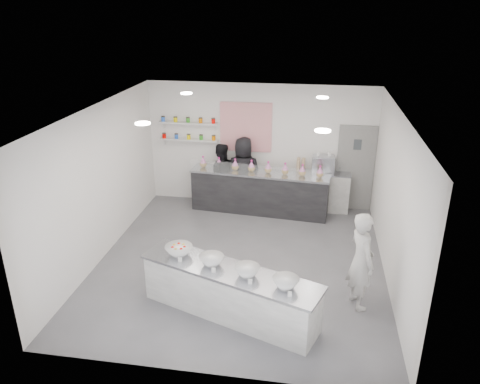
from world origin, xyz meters
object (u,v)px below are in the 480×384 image
espresso_ledge (322,191)px  espresso_machine (323,165)px  back_bar (259,192)px  staff_right (243,173)px  prep_counter (229,292)px  staff_left (221,175)px  woman_prep (361,261)px

espresso_ledge → espresso_machine: (-0.01, 0.00, 0.69)m
back_bar → staff_right: 0.62m
prep_counter → espresso_ledge: (1.47, 4.42, 0.07)m
back_bar → espresso_machine: bearing=19.2°
prep_counter → staff_left: (-1.00, 4.30, 0.39)m
prep_counter → woman_prep: 2.21m
back_bar → staff_left: bearing=171.2°
espresso_ledge → back_bar: bearing=-166.2°
staff_left → woman_prep: bearing=117.6°
prep_counter → espresso_ledge: espresso_ledge is taller
espresso_ledge → staff_right: bearing=-176.6°
espresso_machine → woman_prep: size_ratio=0.31×
woman_prep → staff_right: 4.48m
espresso_machine → espresso_ledge: bearing=0.0°
espresso_ledge → staff_left: bearing=-177.4°
back_bar → staff_right: (-0.43, 0.25, 0.38)m
espresso_ledge → staff_right: staff_right is taller
prep_counter → back_bar: 4.05m
woman_prep → staff_right: staff_right is taller
back_bar → espresso_ledge: size_ratio=2.53×
espresso_machine → woman_prep: bearing=-80.8°
back_bar → woman_prep: woman_prep is taller
back_bar → staff_left: 1.07m
back_bar → staff_left: staff_left is taller
woman_prep → espresso_machine: bearing=-12.3°
espresso_machine → staff_right: 1.92m
espresso_ledge → woman_prep: woman_prep is taller
woman_prep → espresso_ledge: bearing=-12.4°
staff_right → woman_prep: bearing=121.4°
back_bar → staff_right: bearing=154.9°
woman_prep → staff_right: size_ratio=0.95×
espresso_ledge → staff_right: size_ratio=0.73×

